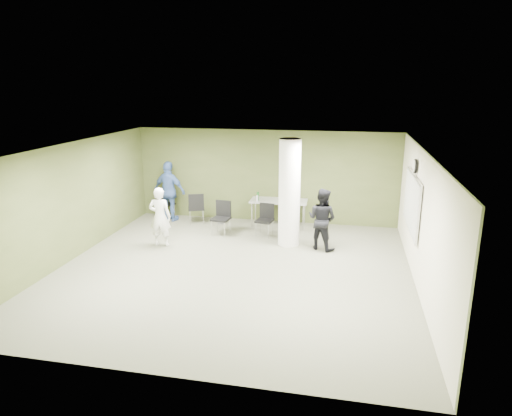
% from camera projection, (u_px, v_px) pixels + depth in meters
% --- Properties ---
extents(floor, '(8.00, 8.00, 0.00)m').
position_uv_depth(floor, '(234.00, 270.00, 10.46)').
color(floor, '#595B47').
rests_on(floor, ground).
extents(ceiling, '(8.00, 8.00, 0.00)m').
position_uv_depth(ceiling, '(232.00, 148.00, 9.71)').
color(ceiling, white).
rests_on(ceiling, wall_back).
extents(wall_back, '(8.00, 2.80, 0.02)m').
position_uv_depth(wall_back, '(265.00, 176.00, 13.86)').
color(wall_back, '#434F25').
rests_on(wall_back, floor).
extents(wall_left, '(0.02, 8.00, 2.80)m').
position_uv_depth(wall_left, '(70.00, 202.00, 10.86)').
color(wall_left, '#434F25').
rests_on(wall_left, floor).
extents(wall_right_cream, '(0.02, 8.00, 2.80)m').
position_uv_depth(wall_right_cream, '(422.00, 222.00, 9.31)').
color(wall_right_cream, beige).
rests_on(wall_right_cream, floor).
extents(column, '(0.56, 0.56, 2.80)m').
position_uv_depth(column, '(289.00, 193.00, 11.78)').
color(column, silver).
rests_on(column, floor).
extents(whiteboard, '(0.05, 2.30, 1.30)m').
position_uv_depth(whiteboard, '(412.00, 203.00, 10.43)').
color(whiteboard, silver).
rests_on(whiteboard, wall_right_cream).
extents(wall_clock, '(0.06, 0.32, 0.32)m').
position_uv_depth(wall_clock, '(415.00, 166.00, 10.21)').
color(wall_clock, black).
rests_on(wall_clock, wall_right_cream).
extents(folding_table, '(1.69, 0.78, 1.05)m').
position_uv_depth(folding_table, '(278.00, 202.00, 13.48)').
color(folding_table, gray).
rests_on(folding_table, floor).
extents(wastebasket, '(0.26, 0.26, 0.30)m').
position_uv_depth(wastebasket, '(221.00, 218.00, 13.91)').
color(wastebasket, '#4C4C4C').
rests_on(wastebasket, floor).
extents(chair_back_left, '(0.59, 0.59, 0.91)m').
position_uv_depth(chair_back_left, '(164.00, 202.00, 14.29)').
color(chair_back_left, black).
rests_on(chair_back_left, floor).
extents(chair_back_right, '(0.61, 0.61, 0.96)m').
position_uv_depth(chair_back_right, '(196.00, 206.00, 13.74)').
color(chair_back_right, black).
rests_on(chair_back_right, floor).
extents(chair_table_left, '(0.53, 0.53, 0.95)m').
position_uv_depth(chair_table_left, '(222.00, 215.00, 12.83)').
color(chair_table_left, black).
rests_on(chair_table_left, floor).
extents(chair_table_right, '(0.51, 0.51, 0.89)m').
position_uv_depth(chair_table_right, '(265.00, 217.00, 12.74)').
color(chair_table_right, black).
rests_on(chair_table_right, floor).
extents(woman_white, '(0.60, 0.42, 1.56)m').
position_uv_depth(woman_white, '(160.00, 217.00, 11.86)').
color(woman_white, white).
rests_on(woman_white, floor).
extents(man_black, '(0.96, 0.88, 1.60)m').
position_uv_depth(man_black, '(322.00, 219.00, 11.60)').
color(man_black, black).
rests_on(man_black, floor).
extents(man_blue, '(1.16, 0.68, 1.86)m').
position_uv_depth(man_blue, '(169.00, 191.00, 13.98)').
color(man_blue, '#3F5D9C').
rests_on(man_blue, floor).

